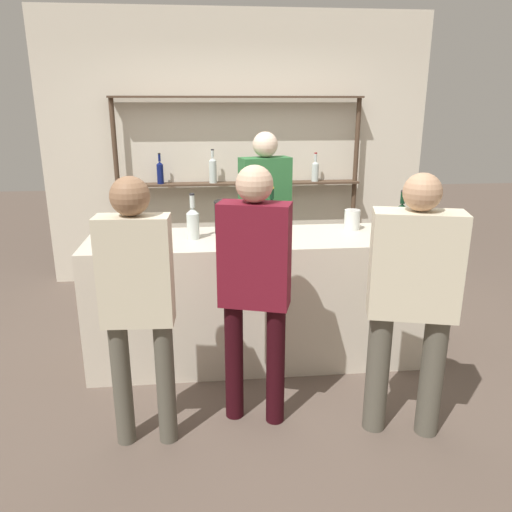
{
  "coord_description": "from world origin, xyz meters",
  "views": [
    {
      "loc": [
        -0.36,
        -3.49,
        1.9
      ],
      "look_at": [
        0.0,
        0.0,
        0.82
      ],
      "focal_mm": 35.0,
      "sensor_mm": 36.0,
      "label": 1
    }
  ],
  "objects": [
    {
      "name": "back_wall",
      "position": [
        0.0,
        1.95,
        1.4
      ],
      "size": [
        4.04,
        0.12,
        2.8
      ],
      "primitive_type": "cube",
      "color": "beige",
      "rests_on": "ground_plane"
    },
    {
      "name": "counter_bottle_2",
      "position": [
        0.12,
        0.05,
        1.11
      ],
      "size": [
        0.08,
        0.08,
        0.36
      ],
      "color": "black",
      "rests_on": "bar_counter"
    },
    {
      "name": "counter_bottle_0",
      "position": [
        1.01,
        -0.17,
        1.1
      ],
      "size": [
        0.09,
        0.09,
        0.35
      ],
      "color": "black",
      "rests_on": "bar_counter"
    },
    {
      "name": "ground_plane",
      "position": [
        0.0,
        0.0,
        0.0
      ],
      "size": [
        16.0,
        16.0,
        0.0
      ],
      "primitive_type": "plane",
      "color": "brown"
    },
    {
      "name": "back_shelf",
      "position": [
        -0.0,
        1.77,
        1.31
      ],
      "size": [
        2.56,
        0.18,
        1.96
      ],
      "color": "#4C3828",
      "rests_on": "ground_plane"
    },
    {
      "name": "wine_glass",
      "position": [
        -0.86,
        0.1,
        1.08
      ],
      "size": [
        0.08,
        0.08,
        0.16
      ],
      "color": "silver",
      "rests_on": "bar_counter"
    },
    {
      "name": "bar_counter",
      "position": [
        0.0,
        0.0,
        0.48
      ],
      "size": [
        2.44,
        0.69,
        0.96
      ],
      "primitive_type": "cube",
      "color": "beige",
      "rests_on": "ground_plane"
    },
    {
      "name": "customer_left",
      "position": [
        -0.74,
        -0.95,
        0.92
      ],
      "size": [
        0.39,
        0.2,
        1.55
      ],
      "rotation": [
        0.0,
        0.0,
        1.52
      ],
      "color": "#575347",
      "rests_on": "ground_plane"
    },
    {
      "name": "customer_right",
      "position": [
        0.77,
        -1.0,
        0.9
      ],
      "size": [
        0.52,
        0.33,
        1.55
      ],
      "rotation": [
        0.0,
        0.0,
        1.32
      ],
      "color": "#575347",
      "rests_on": "ground_plane"
    },
    {
      "name": "counter_bottle_1",
      "position": [
        -0.45,
        -0.0,
        1.09
      ],
      "size": [
        0.09,
        0.09,
        0.33
      ],
      "color": "silver",
      "rests_on": "bar_counter"
    },
    {
      "name": "cork_jar",
      "position": [
        0.76,
        0.15,
        1.04
      ],
      "size": [
        0.12,
        0.12,
        0.15
      ],
      "color": "silver",
      "rests_on": "bar_counter"
    },
    {
      "name": "server_behind_counter",
      "position": [
        0.17,
        0.86,
        0.98
      ],
      "size": [
        0.47,
        0.3,
        1.66
      ],
      "rotation": [
        0.0,
        0.0,
        -1.31
      ],
      "color": "black",
      "rests_on": "ground_plane"
    },
    {
      "name": "ice_bucket",
      "position": [
        -0.2,
        0.13,
        1.08
      ],
      "size": [
        0.2,
        0.2,
        0.24
      ],
      "color": "black",
      "rests_on": "bar_counter"
    },
    {
      "name": "customer_center",
      "position": [
        -0.09,
        -0.8,
        0.93
      ],
      "size": [
        0.44,
        0.29,
        1.58
      ],
      "rotation": [
        0.0,
        0.0,
        1.27
      ],
      "color": "black",
      "rests_on": "ground_plane"
    }
  ]
}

